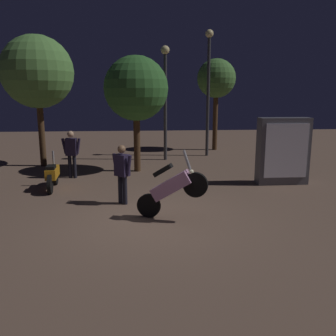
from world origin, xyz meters
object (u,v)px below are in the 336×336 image
(person_rider_beside, at_px, (71,150))
(person_bystander_far, at_px, (122,170))
(streetlamp_far, at_px, (165,88))
(kiosk_billboard, at_px, (283,151))
(streetlamp_near, at_px, (208,79))
(motorcycle_pink_foreground, at_px, (171,188))
(motorcycle_orange_parked_left, at_px, (52,175))

(person_rider_beside, relative_size, person_bystander_far, 1.04)
(streetlamp_far, height_order, kiosk_billboard, streetlamp_far)
(person_bystander_far, distance_m, streetlamp_near, 8.42)
(motorcycle_pink_foreground, bearing_deg, streetlamp_near, 95.39)
(streetlamp_near, bearing_deg, motorcycle_pink_foreground, -105.87)
(motorcycle_pink_foreground, bearing_deg, kiosk_billboard, 60.06)
(motorcycle_pink_foreground, distance_m, streetlamp_near, 9.23)
(motorcycle_orange_parked_left, bearing_deg, kiosk_billboard, -93.73)
(motorcycle_pink_foreground, distance_m, streetlamp_far, 7.94)
(motorcycle_orange_parked_left, relative_size, person_bystander_far, 1.07)
(motorcycle_pink_foreground, xyz_separation_m, person_rider_beside, (-3.00, 4.38, 0.21))
(person_rider_beside, relative_size, kiosk_billboard, 0.77)
(person_bystander_far, height_order, streetlamp_far, streetlamp_far)
(motorcycle_pink_foreground, xyz_separation_m, streetlamp_near, (2.41, 8.48, 2.74))
(motorcycle_orange_parked_left, bearing_deg, streetlamp_far, -43.57)
(person_rider_beside, xyz_separation_m, streetlamp_near, (5.41, 4.09, 2.53))
(motorcycle_pink_foreground, distance_m, person_rider_beside, 5.31)
(person_rider_beside, height_order, person_bystander_far, person_rider_beside)
(streetlamp_near, relative_size, kiosk_billboard, 2.65)
(person_bystander_far, xyz_separation_m, streetlamp_far, (1.57, 6.29, 2.13))
(streetlamp_far, bearing_deg, streetlamp_near, 24.04)
(motorcycle_orange_parked_left, xyz_separation_m, streetlamp_far, (3.74, 4.63, 2.61))
(kiosk_billboard, bearing_deg, streetlamp_near, -75.22)
(person_bystander_far, bearing_deg, person_rider_beside, 71.32)
(person_bystander_far, relative_size, streetlamp_far, 0.33)
(streetlamp_near, distance_m, streetlamp_far, 2.23)
(streetlamp_far, bearing_deg, motorcycle_orange_parked_left, -128.96)
(motorcycle_orange_parked_left, bearing_deg, person_bystander_far, -132.00)
(motorcycle_pink_foreground, xyz_separation_m, streetlamp_far, (0.41, 7.59, 2.30))
(streetlamp_near, bearing_deg, streetlamp_far, -155.96)
(streetlamp_near, bearing_deg, motorcycle_orange_parked_left, -136.12)
(motorcycle_orange_parked_left, distance_m, person_rider_beside, 1.55)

